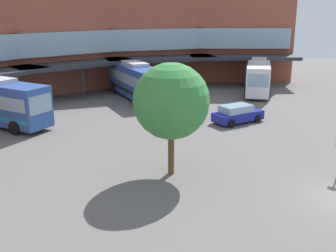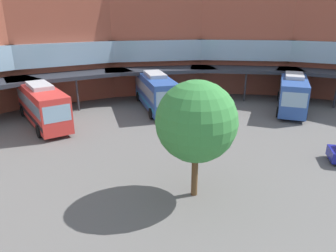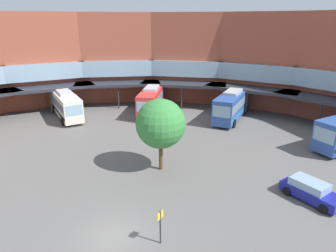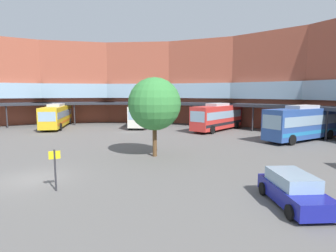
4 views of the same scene
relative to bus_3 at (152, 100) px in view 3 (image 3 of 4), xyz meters
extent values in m
plane|color=#605E5B|center=(4.01, -26.96, -1.95)|extent=(122.54, 122.54, 0.00)
cube|color=#282B33|center=(23.13, -2.22, 1.58)|extent=(12.83, 11.19, 0.40)
cylinder|color=#2D2D33|center=(22.15, -3.48, -0.18)|extent=(0.20, 0.20, 3.53)
cube|color=#9E4C38|center=(15.73, 7.37, 5.12)|extent=(14.36, 9.92, 14.13)
cube|color=#8CADC6|center=(15.53, 6.80, 3.70)|extent=(13.20, 9.72, 2.47)
cube|color=#282B33|center=(14.11, 2.64, 1.58)|extent=(13.71, 8.03, 0.40)
cylinder|color=#2D2D33|center=(13.60, 1.12, -0.18)|extent=(0.20, 0.20, 3.53)
cube|color=#9E4C38|center=(4.01, 9.31, 5.12)|extent=(13.13, 6.00, 14.13)
cube|color=#8CADC6|center=(4.01, 8.71, 3.70)|extent=(11.81, 6.24, 2.47)
cube|color=#282B33|center=(4.01, 4.31, 1.58)|extent=(13.13, 4.00, 0.40)
cylinder|color=#2D2D33|center=(4.01, 2.71, -0.18)|extent=(0.20, 0.20, 3.53)
cube|color=#9E4C38|center=(-7.71, 7.37, 5.12)|extent=(14.36, 9.92, 14.13)
cube|color=#8CADC6|center=(-7.52, 6.80, 3.70)|extent=(13.20, 9.72, 2.47)
cube|color=#282B33|center=(-6.09, 2.64, 1.58)|extent=(13.71, 8.03, 0.40)
cylinder|color=#2D2D33|center=(-5.58, 1.12, -0.18)|extent=(0.20, 0.20, 3.53)
cube|color=#9E4C38|center=(-18.17, 1.74, 5.12)|extent=(14.05, 12.77, 14.13)
cube|color=#8CADC6|center=(-17.80, 1.27, 3.70)|extent=(13.16, 12.16, 2.47)
cube|color=#282B33|center=(-15.11, -2.22, 1.58)|extent=(12.83, 11.19, 0.40)
cylinder|color=#2D2D33|center=(-14.13, -3.48, -0.18)|extent=(0.20, 0.20, 3.53)
cube|color=#8CADC6|center=(20.25, -11.84, 0.37)|extent=(1.54, 1.78, 1.40)
cylinder|color=black|center=(20.65, -9.84, -1.40)|extent=(1.03, 0.94, 1.10)
cube|color=red|center=(0.00, 0.02, -0.03)|extent=(3.13, 10.50, 3.15)
cube|color=#8CADC6|center=(0.00, 0.02, 0.35)|extent=(3.14, 9.89, 1.01)
cube|color=black|center=(0.00, 0.02, -0.91)|extent=(3.14, 10.30, 0.38)
cube|color=#8CADC6|center=(0.32, -5.11, 0.35)|extent=(2.19, 0.26, 1.38)
cube|color=#B2B2B7|center=(0.00, 0.02, 1.73)|extent=(1.97, 3.83, 0.36)
cylinder|color=black|center=(1.46, -3.42, -1.40)|extent=(0.37, 1.12, 1.10)
cylinder|color=black|center=(-1.02, -3.58, -1.40)|extent=(0.37, 1.12, 1.10)
cylinder|color=black|center=(1.02, 3.61, -1.40)|extent=(0.37, 1.12, 1.10)
cylinder|color=black|center=(-1.46, 3.46, -1.40)|extent=(0.37, 1.12, 1.10)
cube|color=silver|center=(-11.31, -4.40, -0.10)|extent=(8.39, 9.24, 3.00)
cube|color=#8CADC6|center=(-11.31, -4.40, 0.26)|extent=(8.04, 8.81, 0.96)
cube|color=black|center=(-11.31, -4.40, -0.94)|extent=(8.28, 9.10, 0.36)
cube|color=#8CADC6|center=(-8.07, -8.19, 0.26)|extent=(1.70, 1.48, 1.32)
cube|color=#B2B2B7|center=(-11.31, -4.40, 1.59)|extent=(3.65, 3.86, 0.36)
cylinder|color=black|center=(-8.16, -6.21, -1.40)|extent=(0.94, 1.03, 1.10)
cylinder|color=black|center=(-10.01, -7.79, -1.40)|extent=(0.94, 1.03, 1.10)
cylinder|color=black|center=(-12.61, -1.01, -1.40)|extent=(0.94, 1.03, 1.10)
cylinder|color=black|center=(-14.46, -2.58, -1.40)|extent=(0.94, 1.03, 1.10)
cube|color=#2D519E|center=(11.54, -0.75, 0.03)|extent=(5.15, 10.72, 3.25)
cube|color=#8CADC6|center=(11.54, -0.75, 0.42)|extent=(5.04, 10.13, 1.04)
cube|color=#267FBF|center=(11.54, -0.75, -0.88)|extent=(5.12, 10.53, 0.39)
cube|color=#8CADC6|center=(10.21, -5.73, 0.42)|extent=(2.19, 0.69, 1.43)
cube|color=#B2B2B7|center=(11.54, -0.75, 1.83)|extent=(2.69, 4.08, 0.36)
cylinder|color=black|center=(11.85, -4.50, -1.40)|extent=(0.57, 1.14, 1.10)
cylinder|color=black|center=(9.40, -3.84, -1.40)|extent=(0.57, 1.14, 1.10)
cylinder|color=black|center=(13.69, 2.35, -1.40)|extent=(0.57, 1.14, 1.10)
cylinder|color=black|center=(11.23, 3.00, -1.40)|extent=(0.57, 1.14, 1.10)
cube|color=navy|center=(17.36, -20.15, -1.39)|extent=(4.43, 4.34, 0.75)
cube|color=#8CADC6|center=(17.18, -19.98, -0.72)|extent=(3.00, 2.97, 0.60)
cylinder|color=black|center=(19.03, -20.50, -1.62)|extent=(0.63, 0.61, 0.66)
cylinder|color=black|center=(17.79, -21.80, -1.62)|extent=(0.63, 0.61, 0.66)
cylinder|color=black|center=(16.93, -18.49, -1.62)|extent=(0.63, 0.61, 0.66)
cylinder|color=black|center=(15.69, -19.80, -1.62)|extent=(0.63, 0.61, 0.66)
cylinder|color=brown|center=(5.11, -17.41, -0.34)|extent=(0.36, 0.36, 3.21)
sphere|color=#38843D|center=(5.11, -17.41, 2.47)|extent=(4.39, 4.39, 4.39)
cylinder|color=#2D2D33|center=(7.14, -26.94, -0.80)|extent=(0.10, 0.10, 2.30)
cube|color=yellow|center=(7.14, -26.94, 0.05)|extent=(0.26, 0.57, 0.44)
camera|label=1|loc=(-16.92, -23.06, 7.72)|focal=44.00mm
camera|label=2|loc=(-4.03, -30.02, 7.71)|focal=33.25mm
camera|label=3|loc=(10.44, -41.64, 10.99)|focal=32.18mm
camera|label=4|loc=(21.66, -33.53, 3.40)|focal=29.80mm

